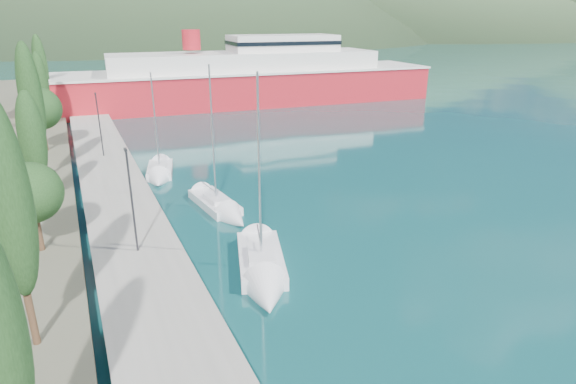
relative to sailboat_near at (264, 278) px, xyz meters
name	(u,v)px	position (x,y,z in m)	size (l,w,h in m)	color
ground	(113,74)	(3.20, 109.85, -0.32)	(1400.00, 1400.00, 0.00)	#114648
quay	(118,198)	(-5.80, 15.85, 0.08)	(5.00, 88.00, 0.80)	gray
tree_row	(35,118)	(-10.89, 22.25, 5.53)	(4.18, 64.84, 11.17)	#47301E
lamp_posts	(133,202)	(-5.80, 4.53, 3.76)	(0.15, 47.14, 6.06)	#2D2D33
sailboat_near	(264,278)	(0.00, 0.00, 0.00)	(4.81, 8.72, 12.01)	silver
sailboat_mid	(225,211)	(1.02, 10.12, -0.04)	(2.98, 8.07, 11.34)	silver
sailboat_far	(159,176)	(-1.80, 20.43, -0.04)	(3.65, 7.10, 9.97)	silver
ferry	(248,80)	(19.21, 54.58, 3.44)	(63.06, 17.50, 12.37)	red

